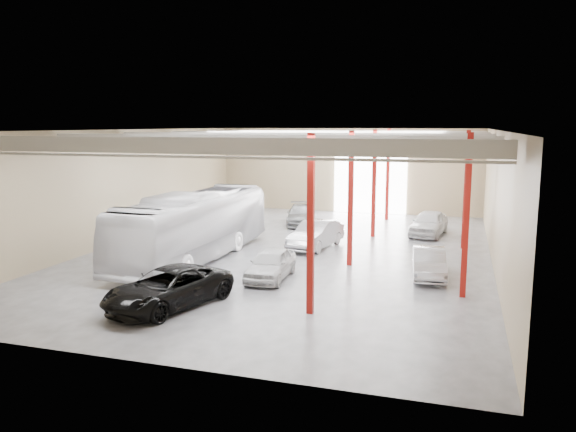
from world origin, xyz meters
The scene contains 8 objects.
depot_shell centered at (0.13, 0.48, 4.98)m, with size 22.12×32.12×7.06m.
coach_bus centered at (-4.59, -3.15, 1.84)m, with size 3.09×13.22×3.68m, color white.
black_sedan centered at (-1.87, -10.95, 0.79)m, with size 2.62×5.68×1.58m, color black.
car_row_a centered at (0.71, -5.73, 0.73)m, with size 1.71×4.26×1.45m, color silver.
car_row_b centered at (1.06, 1.50, 0.82)m, with size 1.73×4.95×1.63m, color #A9A8AD.
car_row_c centered at (-2.00, 9.00, 0.72)m, with size 2.02×4.96×1.44m, color slate.
car_right_near centered at (7.92, -3.21, 0.71)m, with size 1.50×4.30×1.42m, color #B9B9BE.
car_right_far centered at (7.29, 7.53, 0.82)m, with size 1.94×4.81×1.64m, color silver.
Camera 1 is at (9.22, -30.38, 7.29)m, focal length 35.00 mm.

